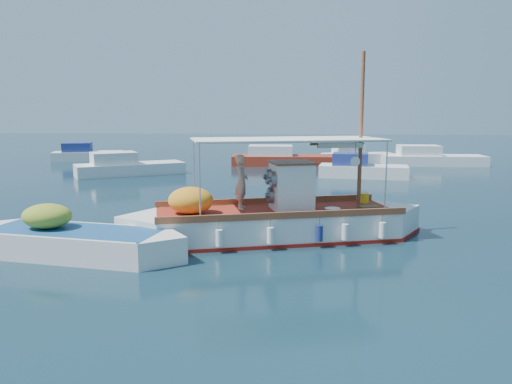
{
  "coord_description": "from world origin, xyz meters",
  "views": [
    {
      "loc": [
        0.9,
        -16.86,
        4.31
      ],
      "look_at": [
        -0.63,
        0.0,
        1.57
      ],
      "focal_mm": 35.0,
      "sensor_mm": 36.0,
      "label": 1
    }
  ],
  "objects": [
    {
      "name": "bg_boat_far_n",
      "position": [
        5.54,
        26.11,
        0.49
      ],
      "size": [
        6.28,
        3.62,
        1.8
      ],
      "rotation": [
        0.0,
        0.0,
        0.29
      ],
      "color": "silver",
      "rests_on": "ground"
    },
    {
      "name": "fishing_caique",
      "position": [
        0.01,
        -0.17,
        0.58
      ],
      "size": [
        10.28,
        4.97,
        6.53
      ],
      "rotation": [
        0.0,
        0.0,
        0.28
      ],
      "color": "white",
      "rests_on": "ground"
    },
    {
      "name": "bg_boat_far_w",
      "position": [
        -18.12,
        25.74,
        0.49
      ],
      "size": [
        6.33,
        3.9,
        1.8
      ],
      "rotation": [
        0.0,
        0.0,
        0.29
      ],
      "color": "silver",
      "rests_on": "ground"
    },
    {
      "name": "dinghy",
      "position": [
        -5.94,
        -2.81,
        0.37
      ],
      "size": [
        7.2,
        2.84,
        1.78
      ],
      "rotation": [
        0.0,
        0.0,
        -0.16
      ],
      "color": "white",
      "rests_on": "ground"
    },
    {
      "name": "bg_boat_n",
      "position": [
        -0.55,
        23.46,
        0.49
      ],
      "size": [
        8.83,
        3.14,
        1.8
      ],
      "rotation": [
        0.0,
        0.0,
        0.04
      ],
      "color": "maroon",
      "rests_on": "ground"
    },
    {
      "name": "bg_boat_ne",
      "position": [
        4.83,
        16.43,
        0.49
      ],
      "size": [
        5.93,
        2.92,
        1.8
      ],
      "rotation": [
        0.0,
        0.0,
        -0.13
      ],
      "color": "silver",
      "rests_on": "ground"
    },
    {
      "name": "bg_boat_nw",
      "position": [
        -10.99,
        16.18,
        0.49
      ],
      "size": [
        7.39,
        5.77,
        1.8
      ],
      "rotation": [
        0.0,
        0.0,
        0.54
      ],
      "color": "silver",
      "rests_on": "ground"
    },
    {
      "name": "ground",
      "position": [
        0.0,
        0.0,
        0.0
      ],
      "size": [
        160.0,
        160.0,
        0.0
      ],
      "primitive_type": "plane",
      "color": "black",
      "rests_on": "ground"
    },
    {
      "name": "bg_boat_e",
      "position": [
        11.35,
        24.64,
        0.49
      ],
      "size": [
        8.04,
        2.75,
        1.8
      ],
      "rotation": [
        0.0,
        0.0,
        0.02
      ],
      "color": "silver",
      "rests_on": "ground"
    }
  ]
}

